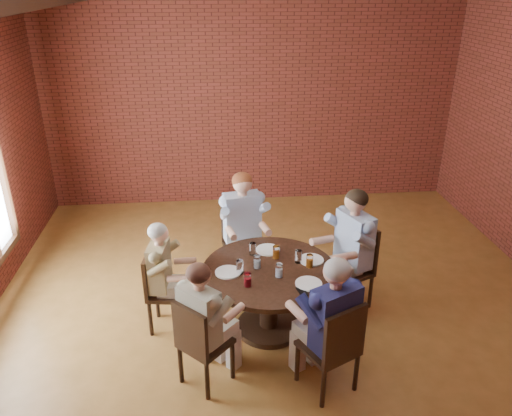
{
  "coord_description": "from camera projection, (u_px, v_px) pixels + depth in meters",
  "views": [
    {
      "loc": [
        -0.72,
        -4.29,
        3.43
      ],
      "look_at": [
        -0.2,
        1.0,
        0.97
      ],
      "focal_mm": 35.0,
      "sensor_mm": 36.0,
      "label": 1
    }
  ],
  "objects": [
    {
      "name": "plate_b",
      "position": [
        268.0,
        250.0,
        5.39
      ],
      "size": [
        0.26,
        0.26,
        0.01
      ],
      "primitive_type": "cylinder",
      "color": "white",
      "rests_on": "dining_table"
    },
    {
      "name": "plate_d",
      "position": [
        309.0,
        284.0,
        4.79
      ],
      "size": [
        0.26,
        0.26,
        0.01
      ],
      "primitive_type": "cylinder",
      "color": "white",
      "rests_on": "dining_table"
    },
    {
      "name": "glass_g",
      "position": [
        279.0,
        270.0,
        4.89
      ],
      "size": [
        0.07,
        0.07,
        0.14
      ],
      "primitive_type": "cylinder",
      "color": "white",
      "rests_on": "dining_table"
    },
    {
      "name": "chair_d",
      "position": [
        199.0,
        342.0,
        4.42
      ],
      "size": [
        0.56,
        0.56,
        0.9
      ],
      "rotation": [
        0.0,
        0.0,
        2.37
      ],
      "color": "black",
      "rests_on": "floor"
    },
    {
      "name": "floor",
      "position": [
        284.0,
        328.0,
        5.38
      ],
      "size": [
        7.0,
        7.0,
        0.0
      ],
      "primitive_type": "plane",
      "color": "#9F6C31",
      "rests_on": "ground"
    },
    {
      "name": "glass_f",
      "position": [
        248.0,
        280.0,
        4.74
      ],
      "size": [
        0.07,
        0.07,
        0.14
      ],
      "primitive_type": "cylinder",
      "color": "white",
      "rests_on": "dining_table"
    },
    {
      "name": "diner_e",
      "position": [
        330.0,
        325.0,
        4.34
      ],
      "size": [
        0.78,
        0.84,
        1.36
      ],
      "primitive_type": null,
      "rotation": [
        0.0,
        0.0,
        3.6
      ],
      "color": "navy",
      "rests_on": "floor"
    },
    {
      "name": "plate_a",
      "position": [
        311.0,
        260.0,
        5.19
      ],
      "size": [
        0.26,
        0.26,
        0.01
      ],
      "primitive_type": "cylinder",
      "color": "white",
      "rests_on": "dining_table"
    },
    {
      "name": "wall_back",
      "position": [
        253.0,
        99.0,
        7.82
      ],
      "size": [
        7.0,
        0.0,
        7.0
      ],
      "primitive_type": "plane",
      "rotation": [
        1.57,
        0.0,
        0.0
      ],
      "color": "maroon",
      "rests_on": "ground"
    },
    {
      "name": "glass_h",
      "position": [
        310.0,
        261.0,
        5.05
      ],
      "size": [
        0.07,
        0.07,
        0.14
      ],
      "primitive_type": "cylinder",
      "color": "white",
      "rests_on": "dining_table"
    },
    {
      "name": "chair_e",
      "position": [
        335.0,
        346.0,
        4.34
      ],
      "size": [
        0.59,
        0.59,
        0.95
      ],
      "rotation": [
        0.0,
        0.0,
        3.6
      ],
      "color": "black",
      "rests_on": "floor"
    },
    {
      "name": "glass_b",
      "position": [
        276.0,
        252.0,
        5.21
      ],
      "size": [
        0.07,
        0.07,
        0.14
      ],
      "primitive_type": "cylinder",
      "color": "white",
      "rests_on": "dining_table"
    },
    {
      "name": "chair_a",
      "position": [
        354.0,
        262.0,
        5.61
      ],
      "size": [
        0.6,
        0.6,
        0.98
      ],
      "rotation": [
        0.0,
        0.0,
        -1.18
      ],
      "color": "black",
      "rests_on": "floor"
    },
    {
      "name": "glass_c",
      "position": [
        253.0,
        249.0,
        5.27
      ],
      "size": [
        0.07,
        0.07,
        0.14
      ],
      "primitive_type": "cylinder",
      "color": "white",
      "rests_on": "dining_table"
    },
    {
      "name": "dining_table",
      "position": [
        269.0,
        287.0,
        5.14
      ],
      "size": [
        1.37,
        1.37,
        0.75
      ],
      "color": "black",
      "rests_on": "floor"
    },
    {
      "name": "smartphone",
      "position": [
        302.0,
        291.0,
        4.67
      ],
      "size": [
        0.1,
        0.16,
        0.01
      ],
      "primitive_type": "cube",
      "rotation": [
        0.0,
        0.0,
        0.21
      ],
      "color": "black",
      "rests_on": "dining_table"
    },
    {
      "name": "glass_e",
      "position": [
        240.0,
        267.0,
        4.95
      ],
      "size": [
        0.07,
        0.07,
        0.14
      ],
      "primitive_type": "cylinder",
      "color": "white",
      "rests_on": "dining_table"
    },
    {
      "name": "plate_c",
      "position": [
        228.0,
        272.0,
        4.98
      ],
      "size": [
        0.26,
        0.26,
        0.01
      ],
      "primitive_type": "cylinder",
      "color": "white",
      "rests_on": "dining_table"
    },
    {
      "name": "glass_d",
      "position": [
        257.0,
        262.0,
        5.04
      ],
      "size": [
        0.07,
        0.07,
        0.14
      ],
      "primitive_type": "cylinder",
      "color": "white",
      "rests_on": "dining_table"
    },
    {
      "name": "diner_b",
      "position": [
        244.0,
        229.0,
        5.97
      ],
      "size": [
        0.68,
        0.78,
        1.39
      ],
      "primitive_type": null,
      "rotation": [
        0.0,
        0.0,
        0.18
      ],
      "color": "#A0B0CC",
      "rests_on": "floor"
    },
    {
      "name": "diner_d",
      "position": [
        205.0,
        324.0,
        4.42
      ],
      "size": [
        0.77,
        0.77,
        1.27
      ],
      "primitive_type": null,
      "rotation": [
        0.0,
        0.0,
        2.37
      ],
      "color": "#B69E8F",
      "rests_on": "floor"
    },
    {
      "name": "chair_b",
      "position": [
        242.0,
        238.0,
        6.13
      ],
      "size": [
        0.53,
        0.53,
        0.97
      ],
      "rotation": [
        0.0,
        0.0,
        0.18
      ],
      "color": "black",
      "rests_on": "floor"
    },
    {
      "name": "diner_c",
      "position": [
        166.0,
        278.0,
        5.15
      ],
      "size": [
        0.63,
        0.54,
        1.23
      ],
      "primitive_type": null,
      "rotation": [
        0.0,
        0.0,
        1.43
      ],
      "color": "brown",
      "rests_on": "floor"
    },
    {
      "name": "diner_a",
      "position": [
        349.0,
        250.0,
        5.5
      ],
      "size": [
        0.87,
        0.79,
        1.4
      ],
      "primitive_type": null,
      "rotation": [
        0.0,
        0.0,
        -1.18
      ],
      "color": "#4167AB",
      "rests_on": "floor"
    },
    {
      "name": "glass_a",
      "position": [
        298.0,
        257.0,
        5.13
      ],
      "size": [
        0.07,
        0.07,
        0.14
      ],
      "primitive_type": "cylinder",
      "color": "white",
      "rests_on": "dining_table"
    },
    {
      "name": "chair_c",
      "position": [
        160.0,
        288.0,
        5.21
      ],
      "size": [
        0.43,
        0.43,
        0.88
      ],
      "rotation": [
        0.0,
        0.0,
        1.43
      ],
      "color": "black",
      "rests_on": "floor"
    }
  ]
}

